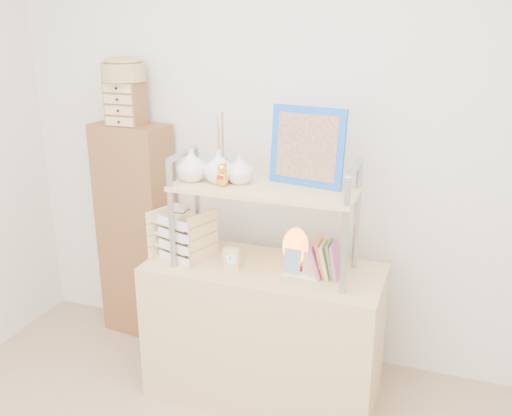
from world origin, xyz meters
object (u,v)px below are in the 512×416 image
Objects in this scene: desk at (263,331)px; letter_tray at (182,237)px; salt_lamp at (295,247)px; cabinet at (137,232)px.

letter_tray reaches higher than desk.
desk is 4.16× the size of letter_tray.
desk is 5.72× the size of salt_lamp.
cabinet is 4.69× the size of letter_tray.
letter_tray is (0.52, -0.40, 0.19)m from cabinet.
letter_tray is 1.37× the size of salt_lamp.
desk is 0.66m from letter_tray.
letter_tray is at bearing -176.77° from desk.
cabinet is 6.44× the size of salt_lamp.
letter_tray is 0.60m from salt_lamp.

